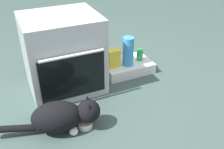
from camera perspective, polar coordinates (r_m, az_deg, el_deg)
ground at (r=2.24m, az=-6.16°, el=-7.22°), size 8.00×8.00×0.00m
oven at (r=2.35m, az=-10.77°, el=4.51°), size 0.65×0.61×0.71m
pantry_cabinet at (r=2.72m, az=3.30°, el=1.79°), size 0.50×0.34×0.11m
food_bowl at (r=2.04m, az=-5.96°, el=-10.83°), size 0.11×0.11×0.08m
cat at (r=1.97m, az=-10.84°, el=-9.03°), size 0.79×0.32×0.26m
water_bottle at (r=2.58m, az=3.59°, el=5.12°), size 0.11×0.11×0.30m
snack_bag at (r=2.58m, az=0.30°, el=3.65°), size 0.12×0.09×0.18m
soda_can at (r=2.73m, az=6.17°, el=4.38°), size 0.07×0.07×0.12m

